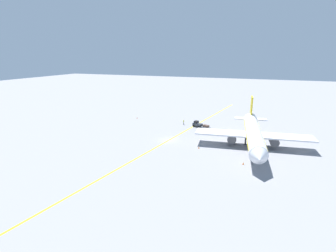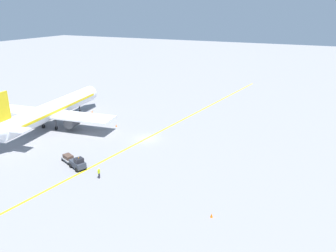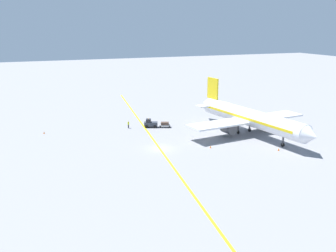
{
  "view_description": "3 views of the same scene",
  "coord_description": "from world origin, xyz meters",
  "views": [
    {
      "loc": [
        -23.9,
        62.32,
        22.13
      ],
      "look_at": [
        -1.14,
        3.6,
        4.98
      ],
      "focal_mm": 28.0,
      "sensor_mm": 36.0,
      "label": 1
    },
    {
      "loc": [
        29.12,
        -51.82,
        23.95
      ],
      "look_at": [
        5.6,
        -1.82,
        4.1
      ],
      "focal_mm": 35.0,
      "sensor_mm": 36.0,
      "label": 2
    },
    {
      "loc": [
        25.02,
        66.76,
        22.95
      ],
      "look_at": [
        -0.77,
        2.32,
        4.94
      ],
      "focal_mm": 42.0,
      "sensor_mm": 36.0,
      "label": 3
    }
  ],
  "objects": [
    {
      "name": "ground_crew_worker",
      "position": [
        1.27,
        -16.82,
        0.91
      ],
      "size": [
        0.29,
        0.57,
        1.68
      ],
      "color": "#23232D",
      "rests_on": "ground"
    },
    {
      "name": "apron_yellow_centreline",
      "position": [
        0.0,
        0.0,
        0.0
      ],
      "size": [
        17.51,
        118.83,
        0.01
      ],
      "primitive_type": "cube",
      "rotation": [
        0.0,
        0.0,
        -0.14
      ],
      "color": "yellow",
      "rests_on": "ground"
    },
    {
      "name": "traffic_cone_near_nose",
      "position": [
        19.56,
        -19.04,
        0.28
      ],
      "size": [
        0.32,
        0.32,
        0.55
      ],
      "primitive_type": "cone",
      "color": "orange",
      "rests_on": "ground"
    },
    {
      "name": "baggage_tug_dark",
      "position": [
        -3.64,
        -15.69,
        0.9
      ],
      "size": [
        3.34,
        2.62,
        2.11
      ],
      "color": "#333842",
      "rests_on": "ground"
    },
    {
      "name": "baggage_cart_trailing",
      "position": [
        -6.69,
        -14.44,
        0.76
      ],
      "size": [
        2.94,
        2.28,
        1.24
      ],
      "color": "gray",
      "rests_on": "ground"
    },
    {
      "name": "traffic_cone_by_wingtip",
      "position": [
        -20.25,
        9.49,
        0.28
      ],
      "size": [
        0.32,
        0.32,
        0.55
      ],
      "primitive_type": "cone",
      "color": "orange",
      "rests_on": "ground"
    },
    {
      "name": "airplane_at_gate",
      "position": [
        -21.23,
        -2.24,
        3.71
      ],
      "size": [
        28.43,
        35.53,
        10.6
      ],
      "color": "white",
      "rests_on": "ground"
    },
    {
      "name": "traffic_cone_mid_apron",
      "position": [
        -9.13,
        3.35,
        0.28
      ],
      "size": [
        0.32,
        0.32,
        0.55
      ],
      "primitive_type": "cone",
      "color": "orange",
      "rests_on": "ground"
    },
    {
      "name": "ground_plane",
      "position": [
        0.0,
        0.0,
        0.0
      ],
      "size": [
        400.0,
        400.0,
        0.0
      ],
      "primitive_type": "plane",
      "color": "gray"
    }
  ]
}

